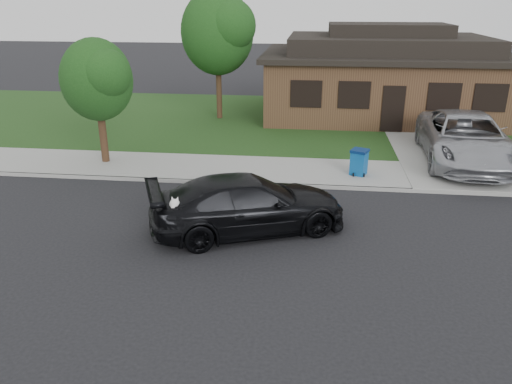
# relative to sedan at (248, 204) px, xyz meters

# --- Properties ---
(ground) EXTENTS (120.00, 120.00, 0.00)m
(ground) POSITION_rel_sedan_xyz_m (1.27, -0.01, -0.78)
(ground) COLOR black
(ground) RESTS_ON ground
(sidewalk) EXTENTS (60.00, 3.00, 0.12)m
(sidewalk) POSITION_rel_sedan_xyz_m (1.27, 4.99, -0.72)
(sidewalk) COLOR gray
(sidewalk) RESTS_ON ground
(curb) EXTENTS (60.00, 0.12, 0.12)m
(curb) POSITION_rel_sedan_xyz_m (1.27, 3.49, -0.72)
(curb) COLOR gray
(curb) RESTS_ON ground
(lawn) EXTENTS (60.00, 13.00, 0.13)m
(lawn) POSITION_rel_sedan_xyz_m (1.27, 12.99, -0.71)
(lawn) COLOR #193814
(lawn) RESTS_ON ground
(driveway) EXTENTS (4.50, 13.00, 0.14)m
(driveway) POSITION_rel_sedan_xyz_m (7.27, 9.99, -0.71)
(driveway) COLOR gray
(driveway) RESTS_ON ground
(sedan) EXTENTS (5.76, 4.04, 1.55)m
(sedan) POSITION_rel_sedan_xyz_m (0.00, 0.00, 0.00)
(sedan) COLOR black
(sedan) RESTS_ON ground
(minivan) EXTENTS (3.42, 6.70, 1.81)m
(minivan) POSITION_rel_sedan_xyz_m (7.40, 6.67, 0.27)
(minivan) COLOR #A7A9AE
(minivan) RESTS_ON driveway
(recycling_bin) EXTENTS (0.72, 0.72, 0.92)m
(recycling_bin) POSITION_rel_sedan_xyz_m (3.33, 4.75, -0.19)
(recycling_bin) COLOR #0D4C8F
(recycling_bin) RESTS_ON sidewalk
(house) EXTENTS (12.60, 8.60, 4.65)m
(house) POSITION_rel_sedan_xyz_m (5.28, 14.98, 1.36)
(house) COLOR #422B1C
(house) RESTS_ON ground
(tree_0) EXTENTS (3.78, 3.60, 6.34)m
(tree_0) POSITION_rel_sedan_xyz_m (-3.06, 12.86, 3.70)
(tree_0) COLOR #332114
(tree_0) RESTS_ON ground
(tree_2) EXTENTS (2.73, 2.60, 4.59)m
(tree_2) POSITION_rel_sedan_xyz_m (-6.11, 5.10, 2.49)
(tree_2) COLOR #332114
(tree_2) RESTS_ON ground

